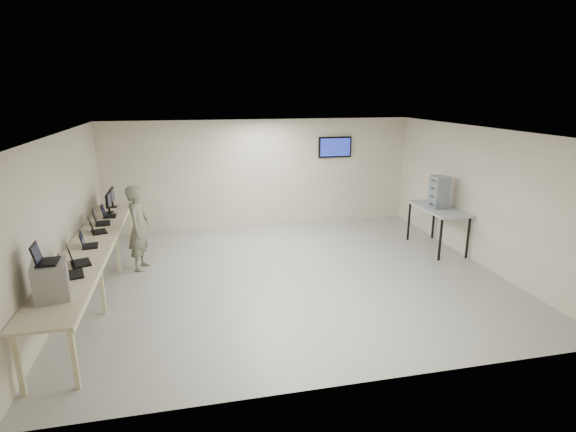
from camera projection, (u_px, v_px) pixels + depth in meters
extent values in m
cube|color=#A7A696|center=(290.00, 275.00, 8.84)|extent=(8.00, 7.00, 0.01)
cube|color=silver|center=(290.00, 131.00, 8.09)|extent=(8.00, 7.00, 0.01)
cube|color=beige|center=(261.00, 174.00, 11.75)|extent=(8.00, 0.01, 2.80)
cube|color=beige|center=(357.00, 280.00, 5.17)|extent=(8.00, 0.01, 2.80)
cube|color=beige|center=(61.00, 219.00, 7.63)|extent=(0.01, 7.00, 2.80)
cube|color=beige|center=(478.00, 196.00, 9.30)|extent=(0.01, 7.00, 2.80)
cube|color=black|center=(334.00, 147.00, 11.98)|extent=(0.15, 0.04, 0.15)
cube|color=black|center=(335.00, 147.00, 11.94)|extent=(0.90, 0.06, 0.55)
cube|color=navy|center=(335.00, 147.00, 11.91)|extent=(0.82, 0.01, 0.47)
cube|color=#B8A78C|center=(90.00, 246.00, 7.85)|extent=(0.75, 6.00, 0.04)
cube|color=beige|center=(113.00, 246.00, 7.94)|extent=(0.02, 6.00, 0.06)
cube|color=beige|center=(19.00, 364.00, 5.23)|extent=(0.06, 0.06, 0.86)
cube|color=beige|center=(74.00, 357.00, 5.36)|extent=(0.06, 0.06, 0.86)
cube|color=beige|center=(62.00, 293.00, 7.07)|extent=(0.06, 0.06, 0.86)
cube|color=beige|center=(102.00, 289.00, 7.19)|extent=(0.06, 0.06, 0.86)
cube|color=beige|center=(85.00, 254.00, 8.76)|extent=(0.06, 0.06, 0.86)
cube|color=beige|center=(118.00, 251.00, 8.88)|extent=(0.06, 0.06, 0.86)
cube|color=beige|center=(103.00, 225.00, 10.59)|extent=(0.06, 0.06, 0.86)
cube|color=beige|center=(129.00, 224.00, 10.72)|extent=(0.06, 0.06, 0.86)
cube|color=gray|center=(51.00, 280.00, 5.78)|extent=(0.50, 0.55, 0.49)
cube|color=black|center=(48.00, 262.00, 5.71)|extent=(0.26, 0.35, 0.02)
cube|color=black|center=(36.00, 253.00, 5.65)|extent=(0.08, 0.32, 0.24)
cube|color=black|center=(37.00, 253.00, 5.65)|extent=(0.06, 0.28, 0.20)
cube|color=black|center=(73.00, 275.00, 6.55)|extent=(0.37, 0.44, 0.02)
cube|color=black|center=(61.00, 266.00, 6.48)|extent=(0.17, 0.37, 0.28)
cube|color=black|center=(63.00, 266.00, 6.48)|extent=(0.13, 0.32, 0.23)
cube|color=black|center=(81.00, 263.00, 6.98)|extent=(0.38, 0.45, 0.02)
cube|color=black|center=(70.00, 255.00, 6.92)|extent=(0.18, 0.36, 0.27)
cube|color=black|center=(71.00, 255.00, 6.92)|extent=(0.15, 0.31, 0.23)
cube|color=black|center=(90.00, 246.00, 7.76)|extent=(0.29, 0.37, 0.02)
cube|color=black|center=(82.00, 239.00, 7.70)|extent=(0.11, 0.33, 0.24)
cube|color=black|center=(83.00, 239.00, 7.70)|extent=(0.09, 0.29, 0.20)
cube|color=black|center=(99.00, 232.00, 8.53)|extent=(0.35, 0.41, 0.02)
cube|color=black|center=(91.00, 225.00, 8.47)|extent=(0.17, 0.34, 0.25)
cube|color=black|center=(92.00, 225.00, 8.47)|extent=(0.14, 0.29, 0.21)
cube|color=black|center=(103.00, 223.00, 9.07)|extent=(0.33, 0.42, 0.02)
cube|color=black|center=(95.00, 217.00, 9.00)|extent=(0.13, 0.37, 0.27)
cube|color=black|center=(96.00, 217.00, 9.01)|extent=(0.10, 0.32, 0.23)
cube|color=black|center=(110.00, 216.00, 9.60)|extent=(0.27, 0.36, 0.02)
cube|color=black|center=(103.00, 210.00, 9.54)|extent=(0.09, 0.33, 0.25)
cube|color=black|center=(104.00, 210.00, 9.54)|extent=(0.07, 0.29, 0.20)
cylinder|color=black|center=(110.00, 212.00, 9.92)|extent=(0.20, 0.20, 0.01)
cube|color=black|center=(109.00, 208.00, 9.89)|extent=(0.04, 0.03, 0.16)
cube|color=black|center=(108.00, 200.00, 9.84)|extent=(0.05, 0.44, 0.29)
cube|color=black|center=(110.00, 200.00, 9.85)|extent=(0.00, 0.40, 0.25)
cylinder|color=black|center=(113.00, 207.00, 10.38)|extent=(0.20, 0.20, 0.01)
cube|color=black|center=(113.00, 203.00, 10.35)|extent=(0.04, 0.03, 0.16)
cube|color=black|center=(112.00, 195.00, 10.30)|extent=(0.05, 0.45, 0.30)
cube|color=black|center=(113.00, 195.00, 10.31)|extent=(0.00, 0.41, 0.26)
imported|color=#6C6E57|center=(139.00, 228.00, 8.94)|extent=(0.54, 0.70, 1.72)
cube|color=#9EA4A8|center=(439.00, 208.00, 10.08)|extent=(0.75, 1.61, 0.04)
cube|color=black|center=(440.00, 240.00, 9.47)|extent=(0.04, 0.04, 0.93)
cube|color=black|center=(409.00, 221.00, 10.80)|extent=(0.04, 0.04, 0.93)
cube|color=black|center=(468.00, 238.00, 9.61)|extent=(0.04, 0.04, 0.93)
cube|color=black|center=(433.00, 220.00, 10.94)|extent=(0.04, 0.04, 0.93)
cube|color=gray|center=(438.00, 204.00, 10.04)|extent=(0.34, 0.38, 0.18)
cube|color=gray|center=(439.00, 196.00, 9.99)|extent=(0.34, 0.38, 0.18)
cube|color=gray|center=(440.00, 188.00, 9.95)|extent=(0.34, 0.38, 0.18)
cube|color=gray|center=(440.00, 180.00, 9.90)|extent=(0.34, 0.38, 0.18)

